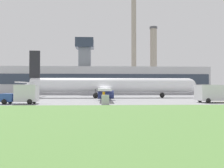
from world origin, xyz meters
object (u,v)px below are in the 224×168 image
airplane (109,86)px  pushback_tug (209,93)px  baggage_truck (22,95)px  fuel_truck (214,94)px  ground_crew_person (104,96)px

airplane → pushback_tug: airplane is taller
pushback_tug → baggage_truck: size_ratio=0.78×
airplane → fuel_truck: 21.21m
airplane → baggage_truck: size_ratio=7.91×
airplane → fuel_truck: bearing=-45.1°
pushback_tug → airplane: bearing=-178.1°
baggage_truck → ground_crew_person: 11.24m
airplane → baggage_truck: (-12.17, -16.50, -1.34)m
pushback_tug → fuel_truck: bearing=-114.5°
pushback_tug → ground_crew_person: pushback_tug is taller
pushback_tug → fuel_truck: 17.28m
pushback_tug → ground_crew_person: bearing=-148.2°
airplane → fuel_truck: size_ratio=5.71×
baggage_truck → fuel_truck: (27.11, 1.50, 0.03)m
airplane → baggage_truck: bearing=-126.4°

